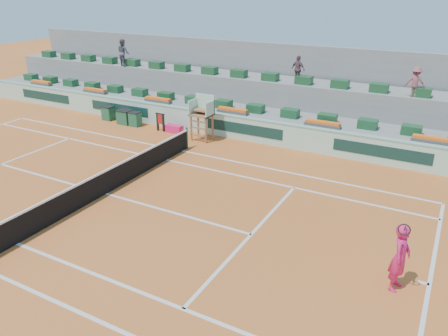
{
  "coord_description": "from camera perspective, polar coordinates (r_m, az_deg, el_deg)",
  "views": [
    {
      "loc": [
        11.59,
        -11.44,
        7.76
      ],
      "look_at": [
        4.0,
        2.5,
        1.0
      ],
      "focal_mm": 35.0,
      "sensor_mm": 36.0,
      "label": 1
    }
  ],
  "objects": [
    {
      "name": "tennis_net",
      "position": [
        17.82,
        -15.33,
        -1.76
      ],
      "size": [
        0.1,
        11.97,
        1.1
      ],
      "color": "black",
      "rests_on": "ground"
    },
    {
      "name": "towel_rack",
      "position": [
        24.93,
        -8.31,
        6.14
      ],
      "size": [
        0.6,
        0.1,
        1.03
      ],
      "color": "black",
      "rests_on": "ground"
    },
    {
      "name": "spectator_right",
      "position": [
        23.44,
        23.7,
        10.25
      ],
      "size": [
        0.98,
        0.62,
        1.45
      ],
      "primitive_type": "imported",
      "rotation": [
        0.0,
        0.0,
        3.23
      ],
      "color": "#8F4750",
      "rests_on": "seating_tier_upper"
    },
    {
      "name": "drink_cooler_b",
      "position": [
        26.7,
        -12.8,
        6.53
      ],
      "size": [
        0.84,
        0.73,
        0.84
      ],
      "color": "#1B5134",
      "rests_on": "ground"
    },
    {
      "name": "seat_row_upper",
      "position": [
        26.35,
        1.97,
        12.24
      ],
      "size": [
        32.9,
        0.6,
        0.44
      ],
      "color": "#184826",
      "rests_on": "seating_tier_upper"
    },
    {
      "name": "seat_row_lower",
      "position": [
        25.01,
        -0.05,
        8.38
      ],
      "size": [
        32.9,
        0.6,
        0.44
      ],
      "color": "#184826",
      "rests_on": "seating_tier_lower"
    },
    {
      "name": "flower_planters",
      "position": [
        25.11,
        -3.98,
        8.18
      ],
      "size": [
        26.8,
        0.36,
        0.28
      ],
      "color": "#4B4B4B",
      "rests_on": "seating_tier_lower"
    },
    {
      "name": "spectator_mid",
      "position": [
        24.99,
        9.65,
        12.58
      ],
      "size": [
        0.95,
        0.63,
        1.5
      ],
      "primitive_type": "imported",
      "rotation": [
        0.0,
        0.0,
        2.81
      ],
      "color": "#684551",
      "rests_on": "seating_tier_upper"
    },
    {
      "name": "court_lines",
      "position": [
        18.04,
        -15.16,
        -3.26
      ],
      "size": [
        23.89,
        11.09,
        0.01
      ],
      "color": "silver",
      "rests_on": "ground"
    },
    {
      "name": "advertising_hoarding",
      "position": [
        24.13,
        -1.49,
        5.88
      ],
      "size": [
        36.0,
        0.34,
        1.26
      ],
      "color": "#ABD8C0",
      "rests_on": "ground"
    },
    {
      "name": "umpire_chair",
      "position": [
        23.06,
        -2.82,
        7.39
      ],
      "size": [
        1.1,
        0.9,
        2.4
      ],
      "color": "brown",
      "rests_on": "ground"
    },
    {
      "name": "drink_cooler_a",
      "position": [
        26.14,
        -11.53,
        6.29
      ],
      "size": [
        0.64,
        0.55,
        0.84
      ],
      "color": "#1B5134",
      "rests_on": "ground"
    },
    {
      "name": "ground",
      "position": [
        18.04,
        -15.16,
        -3.28
      ],
      "size": [
        90.0,
        90.0,
        0.0
      ],
      "primitive_type": "plane",
      "color": "#AD5421",
      "rests_on": "ground"
    },
    {
      "name": "player_bag",
      "position": [
        24.69,
        -6.52,
        5.11
      ],
      "size": [
        0.96,
        0.43,
        0.43
      ],
      "primitive_type": "cube",
      "color": "#E21D64",
      "rests_on": "ground"
    },
    {
      "name": "spectator_left",
      "position": [
        30.75,
        -13.03,
        14.49
      ],
      "size": [
        1.05,
        0.95,
        1.76
      ],
      "primitive_type": "imported",
      "rotation": [
        0.0,
        0.0,
        2.74
      ],
      "color": "#535260",
      "rests_on": "seating_tier_upper"
    },
    {
      "name": "tennis_player",
      "position": [
        12.81,
        22.02,
        -10.79
      ],
      "size": [
        0.57,
        0.95,
        2.28
      ],
      "color": "#E21D64",
      "rests_on": "ground"
    },
    {
      "name": "seating_tier_lower",
      "position": [
        26.0,
        0.9,
        7.07
      ],
      "size": [
        36.0,
        4.0,
        1.2
      ],
      "primitive_type": "cube",
      "color": "gray",
      "rests_on": "ground"
    },
    {
      "name": "drink_cooler_c",
      "position": [
        27.75,
        -14.9,
        6.95
      ],
      "size": [
        0.67,
        0.58,
        0.84
      ],
      "color": "#1B5134",
      "rests_on": "ground"
    },
    {
      "name": "seating_tier_upper",
      "position": [
        27.2,
        2.5,
        9.3
      ],
      "size": [
        36.0,
        2.4,
        2.6
      ],
      "primitive_type": "cube",
      "color": "gray",
      "rests_on": "ground"
    },
    {
      "name": "stadium_back_wall",
      "position": [
        28.42,
        3.99,
        11.72
      ],
      "size": [
        36.0,
        0.4,
        4.4
      ],
      "primitive_type": "cube",
      "color": "gray",
      "rests_on": "ground"
    }
  ]
}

